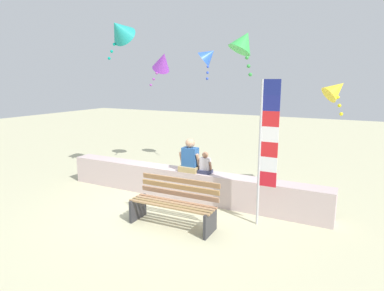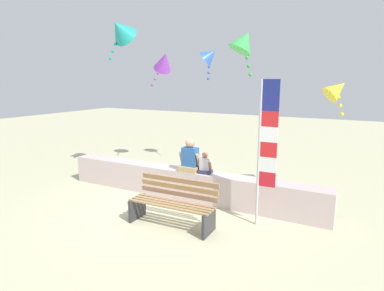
{
  "view_description": "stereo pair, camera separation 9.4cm",
  "coord_description": "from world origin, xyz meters",
  "px_view_note": "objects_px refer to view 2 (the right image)",
  "views": [
    {
      "loc": [
        3.6,
        -5.74,
        2.77
      ],
      "look_at": [
        0.17,
        0.85,
        1.29
      ],
      "focal_mm": 30.9,
      "sensor_mm": 36.0,
      "label": 1
    },
    {
      "loc": [
        3.68,
        -5.69,
        2.77
      ],
      "look_at": [
        0.17,
        0.85,
        1.29
      ],
      "focal_mm": 30.9,
      "sensor_mm": 36.0,
      "label": 2
    }
  ],
  "objects_px": {
    "kite_green": "(244,42)",
    "person_child": "(205,165)",
    "kite_blue": "(210,55)",
    "person_adult": "(190,158)",
    "kite_yellow": "(337,89)",
    "flag_banner": "(265,143)",
    "kite_teal": "(120,30)",
    "kite_purple": "(164,62)",
    "park_bench": "(173,204)"
  },
  "relations": [
    {
      "from": "person_child",
      "to": "kite_purple",
      "type": "bearing_deg",
      "value": 137.7
    },
    {
      "from": "park_bench",
      "to": "kite_green",
      "type": "distance_m",
      "value": 3.82
    },
    {
      "from": "person_adult",
      "to": "kite_purple",
      "type": "bearing_deg",
      "value": 133.11
    },
    {
      "from": "park_bench",
      "to": "kite_purple",
      "type": "xyz_separation_m",
      "value": [
        -2.58,
        3.72,
        2.91
      ]
    },
    {
      "from": "kite_yellow",
      "to": "flag_banner",
      "type": "bearing_deg",
      "value": -112.23
    },
    {
      "from": "park_bench",
      "to": "kite_teal",
      "type": "distance_m",
      "value": 5.03
    },
    {
      "from": "kite_purple",
      "to": "kite_yellow",
      "type": "distance_m",
      "value": 5.16
    },
    {
      "from": "kite_green",
      "to": "kite_yellow",
      "type": "relative_size",
      "value": 1.21
    },
    {
      "from": "flag_banner",
      "to": "person_adult",
      "type": "bearing_deg",
      "value": 162.68
    },
    {
      "from": "person_adult",
      "to": "person_child",
      "type": "bearing_deg",
      "value": 0.05
    },
    {
      "from": "person_child",
      "to": "kite_green",
      "type": "xyz_separation_m",
      "value": [
        0.59,
        0.69,
        2.71
      ]
    },
    {
      "from": "kite_yellow",
      "to": "kite_purple",
      "type": "bearing_deg",
      "value": 173.04
    },
    {
      "from": "park_bench",
      "to": "person_child",
      "type": "bearing_deg",
      "value": 89.26
    },
    {
      "from": "park_bench",
      "to": "kite_green",
      "type": "bearing_deg",
      "value": 73.41
    },
    {
      "from": "person_child",
      "to": "kite_purple",
      "type": "xyz_separation_m",
      "value": [
        -2.6,
        2.36,
        2.45
      ]
    },
    {
      "from": "person_adult",
      "to": "kite_green",
      "type": "distance_m",
      "value": 2.86
    },
    {
      "from": "flag_banner",
      "to": "kite_teal",
      "type": "distance_m",
      "value": 5.14
    },
    {
      "from": "person_child",
      "to": "flag_banner",
      "type": "distance_m",
      "value": 1.78
    },
    {
      "from": "flag_banner",
      "to": "kite_blue",
      "type": "xyz_separation_m",
      "value": [
        -2.87,
        3.67,
        1.9
      ]
    },
    {
      "from": "kite_teal",
      "to": "person_child",
      "type": "bearing_deg",
      "value": -13.06
    },
    {
      "from": "park_bench",
      "to": "kite_green",
      "type": "height_order",
      "value": "kite_green"
    },
    {
      "from": "park_bench",
      "to": "person_adult",
      "type": "bearing_deg",
      "value": 105.12
    },
    {
      "from": "kite_teal",
      "to": "kite_green",
      "type": "bearing_deg",
      "value": 0.47
    },
    {
      "from": "person_child",
      "to": "kite_teal",
      "type": "height_order",
      "value": "kite_teal"
    },
    {
      "from": "kite_purple",
      "to": "kite_yellow",
      "type": "bearing_deg",
      "value": -6.96
    },
    {
      "from": "park_bench",
      "to": "kite_teal",
      "type": "height_order",
      "value": "kite_teal"
    },
    {
      "from": "park_bench",
      "to": "kite_blue",
      "type": "distance_m",
      "value": 5.58
    },
    {
      "from": "person_child",
      "to": "kite_green",
      "type": "distance_m",
      "value": 2.86
    },
    {
      "from": "kite_green",
      "to": "person_child",
      "type": "bearing_deg",
      "value": -130.74
    },
    {
      "from": "person_child",
      "to": "kite_yellow",
      "type": "xyz_separation_m",
      "value": [
        2.47,
        1.75,
        1.67
      ]
    },
    {
      "from": "flag_banner",
      "to": "kite_teal",
      "type": "relative_size",
      "value": 2.36
    },
    {
      "from": "kite_yellow",
      "to": "kite_blue",
      "type": "xyz_separation_m",
      "value": [
        -3.83,
        1.34,
        0.96
      ]
    },
    {
      "from": "flag_banner",
      "to": "kite_yellow",
      "type": "xyz_separation_m",
      "value": [
        0.96,
        2.34,
        0.93
      ]
    },
    {
      "from": "kite_purple",
      "to": "kite_blue",
      "type": "bearing_deg",
      "value": 30.2
    },
    {
      "from": "person_adult",
      "to": "kite_purple",
      "type": "height_order",
      "value": "kite_purple"
    },
    {
      "from": "kite_blue",
      "to": "person_adult",
      "type": "bearing_deg",
      "value": -72.4
    },
    {
      "from": "park_bench",
      "to": "flag_banner",
      "type": "relative_size",
      "value": 0.62
    },
    {
      "from": "kite_blue",
      "to": "kite_yellow",
      "type": "bearing_deg",
      "value": -19.25
    },
    {
      "from": "kite_yellow",
      "to": "kite_teal",
      "type": "height_order",
      "value": "kite_teal"
    },
    {
      "from": "flag_banner",
      "to": "kite_purple",
      "type": "distance_m",
      "value": 5.34
    },
    {
      "from": "park_bench",
      "to": "person_adult",
      "type": "distance_m",
      "value": 1.52
    },
    {
      "from": "park_bench",
      "to": "kite_yellow",
      "type": "relative_size",
      "value": 1.93
    },
    {
      "from": "flag_banner",
      "to": "kite_blue",
      "type": "distance_m",
      "value": 5.04
    },
    {
      "from": "kite_blue",
      "to": "kite_teal",
      "type": "bearing_deg",
      "value": -121.29
    },
    {
      "from": "park_bench",
      "to": "kite_yellow",
      "type": "height_order",
      "value": "kite_yellow"
    },
    {
      "from": "person_adult",
      "to": "kite_blue",
      "type": "height_order",
      "value": "kite_blue"
    },
    {
      "from": "park_bench",
      "to": "flag_banner",
      "type": "distance_m",
      "value": 2.09
    },
    {
      "from": "kite_purple",
      "to": "park_bench",
      "type": "bearing_deg",
      "value": -55.26
    },
    {
      "from": "kite_green",
      "to": "kite_purple",
      "type": "distance_m",
      "value": 3.61
    },
    {
      "from": "kite_green",
      "to": "kite_teal",
      "type": "bearing_deg",
      "value": -179.53
    }
  ]
}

